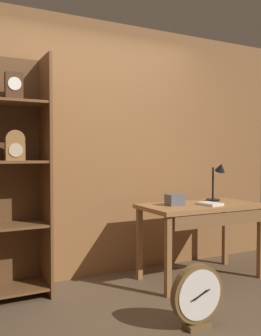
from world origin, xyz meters
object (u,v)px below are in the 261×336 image
at_px(workbench, 202,214).
at_px(open_repair_manual, 210,204).
at_px(round_clock_large, 197,296).
at_px(toolbox_small, 175,200).
at_px(desk_lamp, 218,178).

relative_size(workbench, open_repair_manual, 5.48).
relative_size(workbench, round_clock_large, 2.61).
bearing_deg(workbench, round_clock_large, -129.83).
height_order(open_repair_manual, round_clock_large, open_repair_manual).
xyz_separation_m(workbench, toolbox_small, (-0.28, 0.06, 0.15)).
xyz_separation_m(toolbox_small, open_repair_manual, (0.31, -0.15, -0.04)).
bearing_deg(open_repair_manual, round_clock_large, -141.26).
distance_m(desk_lamp, toolbox_small, 0.63).
distance_m(workbench, toolbox_small, 0.33).
relative_size(desk_lamp, round_clock_large, 0.91).
bearing_deg(desk_lamp, workbench, -156.95).
distance_m(workbench, desk_lamp, 0.48).
xyz_separation_m(workbench, desk_lamp, (0.31, 0.13, 0.34)).
xyz_separation_m(workbench, open_repair_manual, (0.03, -0.09, 0.11)).
bearing_deg(toolbox_small, desk_lamp, 6.67).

